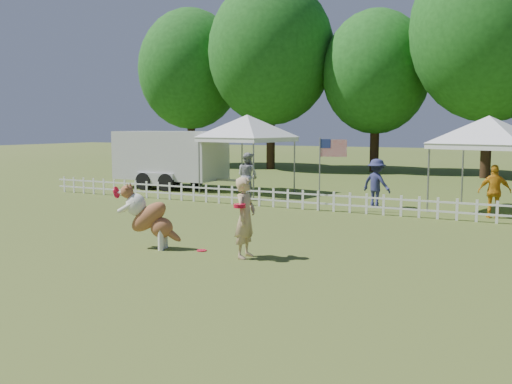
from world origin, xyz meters
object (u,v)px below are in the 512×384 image
at_px(spectator_a, 248,176).
at_px(canopy_tent_left, 247,155).
at_px(handler, 245,218).
at_px(spectator_c, 494,191).
at_px(flag_pole, 320,175).
at_px(cargo_trailer, 171,159).
at_px(spectator_b, 376,183).
at_px(canopy_tent_right, 487,165).
at_px(frisbee_on_turf, 202,250).
at_px(dog, 150,217).

bearing_deg(spectator_a, canopy_tent_left, -46.33).
height_order(handler, spectator_c, handler).
bearing_deg(flag_pole, handler, -96.00).
relative_size(handler, flag_pole, 0.71).
height_order(handler, cargo_trailer, cargo_trailer).
distance_m(spectator_a, spectator_b, 4.49).
xyz_separation_m(canopy_tent_left, spectator_a, (0.97, -1.75, -0.63)).
bearing_deg(spectator_a, spectator_b, -163.05).
relative_size(canopy_tent_right, spectator_b, 1.82).
xyz_separation_m(canopy_tent_left, spectator_b, (5.46, -1.58, -0.69)).
relative_size(handler, cargo_trailer, 0.29).
bearing_deg(handler, spectator_c, -30.63).
xyz_separation_m(cargo_trailer, flag_pole, (7.82, -3.26, -0.09)).
bearing_deg(spectator_c, cargo_trailer, -25.50).
bearing_deg(canopy_tent_right, flag_pole, -138.62).
height_order(handler, spectator_a, spectator_a).
bearing_deg(frisbee_on_turf, flag_pole, 89.10).
bearing_deg(canopy_tent_left, dog, -63.27).
bearing_deg(cargo_trailer, canopy_tent_right, -6.50).
distance_m(canopy_tent_left, cargo_trailer, 3.67).
height_order(canopy_tent_left, spectator_c, canopy_tent_left).
height_order(frisbee_on_turf, flag_pole, flag_pole).
height_order(frisbee_on_turf, spectator_a, spectator_a).
xyz_separation_m(spectator_a, spectator_c, (7.95, -0.33, -0.08)).
bearing_deg(spectator_a, flag_pole, 171.36).
bearing_deg(canopy_tent_left, spectator_b, -6.55).
bearing_deg(canopy_tent_right, dog, -107.69).
height_order(dog, flag_pole, flag_pole).
relative_size(frisbee_on_turf, spectator_a, 0.12).
distance_m(cargo_trailer, spectator_b, 9.28).
bearing_deg(dog, canopy_tent_left, 91.60).
height_order(canopy_tent_left, spectator_b, canopy_tent_left).
bearing_deg(flag_pole, canopy_tent_left, 128.33).
bearing_deg(spectator_c, spectator_a, -17.96).
xyz_separation_m(handler, canopy_tent_right, (3.44, 8.59, 0.61)).
bearing_deg(handler, cargo_trailer, 38.75).
height_order(handler, canopy_tent_left, canopy_tent_left).
distance_m(flag_pole, spectator_c, 4.88).
height_order(handler, flag_pole, flag_pole).
distance_m(dog, canopy_tent_left, 10.19).
bearing_deg(canopy_tent_right, handler, -97.08).
bearing_deg(spectator_b, handler, 109.18).
relative_size(dog, frisbee_on_turf, 6.53).
bearing_deg(frisbee_on_turf, spectator_a, 112.03).
xyz_separation_m(frisbee_on_turf, canopy_tent_right, (4.52, 8.49, 1.38)).
relative_size(dog, spectator_b, 0.87).
bearing_deg(spectator_b, flag_pole, 71.75).
xyz_separation_m(handler, spectator_a, (-4.17, 7.76, 0.04)).
height_order(canopy_tent_right, spectator_b, canopy_tent_right).
bearing_deg(frisbee_on_turf, spectator_c, 56.46).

